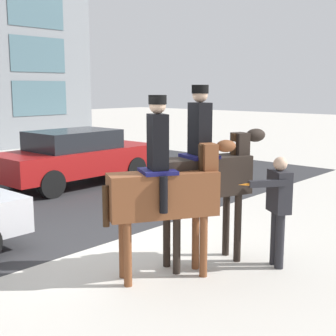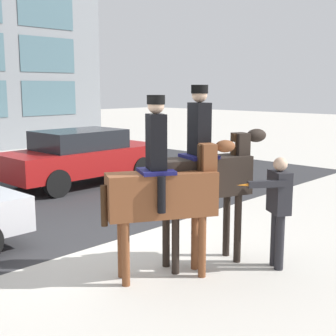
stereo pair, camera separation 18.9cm
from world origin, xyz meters
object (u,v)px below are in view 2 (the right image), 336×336
(mounted_horse_lead, at_px, (164,188))
(street_car_far_lane, at_px, (82,156))
(pedestrian_bystander, at_px, (278,204))
(mounted_horse_companion, at_px, (205,172))

(mounted_horse_lead, xyz_separation_m, street_car_far_lane, (3.03, 6.00, -0.48))
(pedestrian_bystander, xyz_separation_m, street_car_far_lane, (1.66, 6.97, -0.18))
(mounted_horse_companion, height_order, street_car_far_lane, mounted_horse_companion)
(mounted_horse_companion, xyz_separation_m, street_car_far_lane, (2.26, 6.10, -0.61))
(pedestrian_bystander, height_order, street_car_far_lane, pedestrian_bystander)
(mounted_horse_lead, relative_size, pedestrian_bystander, 1.54)
(mounted_horse_lead, bearing_deg, street_car_far_lane, 93.84)
(mounted_horse_lead, relative_size, mounted_horse_companion, 0.95)
(pedestrian_bystander, bearing_deg, street_car_far_lane, -68.65)
(mounted_horse_companion, relative_size, street_car_far_lane, 0.59)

